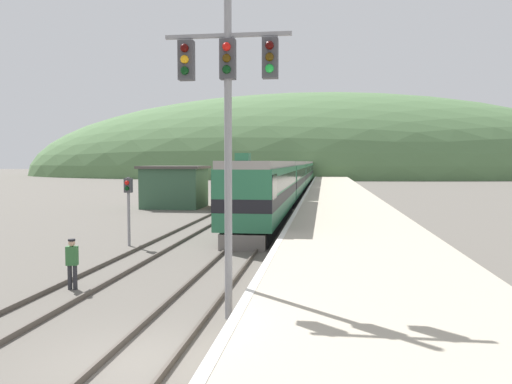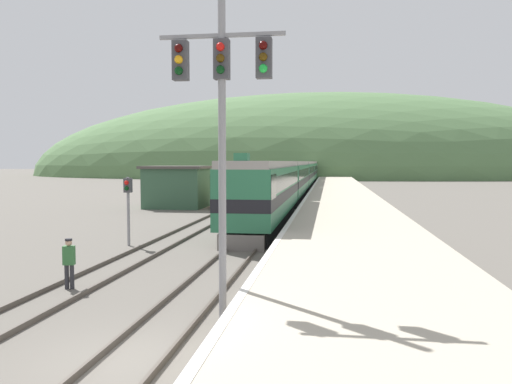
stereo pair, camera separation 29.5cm
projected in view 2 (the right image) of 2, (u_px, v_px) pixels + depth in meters
The scene contains 15 objects.
ground_plane at pixel (130, 363), 10.34m from camera, with size 500.00×500.00×0.00m, color #605B54.
track_main at pixel (304, 187), 79.45m from camera, with size 1.52×180.00×0.16m.
track_siding at pixel (278, 187), 80.06m from camera, with size 1.52×180.00×0.16m.
platform at pixel (340, 193), 58.92m from camera, with size 6.82×140.00×0.93m.
distant_hills at pixel (316, 176), 145.50m from camera, with size 171.94×77.37×47.33m.
station_shed at pixel (177, 186), 45.17m from camera, with size 5.60×5.13×3.77m.
express_train_lead_car at pixel (266, 190), 32.35m from camera, with size 2.88×19.49×4.56m.
carriage_second at pixel (292, 179), 53.84m from camera, with size 2.87×21.81×4.20m.
carriage_third at pixel (303, 174), 76.24m from camera, with size 2.87×21.81×4.20m.
carriage_fourth at pixel (309, 171), 98.64m from camera, with size 2.87×21.81×4.20m.
carriage_fifth at pixel (313, 169), 121.04m from camera, with size 2.87×21.81×4.20m.
siding_train at pixel (259, 182), 58.68m from camera, with size 2.90×34.26×3.48m.
signal_mast_main at pixel (222, 101), 12.90m from camera, with size 3.30×0.42×8.31m.
signal_post_siding at pixel (128, 196), 24.53m from camera, with size 0.36×0.42×3.41m.
track_worker at pixel (69, 261), 16.26m from camera, with size 0.39×0.28×1.66m.
Camera 2 is at (4.07, -9.61, 4.17)m, focal length 35.00 mm.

